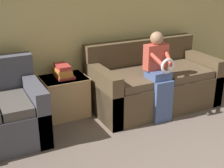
{
  "coord_description": "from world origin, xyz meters",
  "views": [
    {
      "loc": [
        -2.19,
        -0.97,
        2.0
      ],
      "look_at": [
        -0.74,
        1.91,
        0.77
      ],
      "focal_mm": 50.0,
      "sensor_mm": 36.0,
      "label": 1
    }
  ],
  "objects_px": {
    "child_left_seated": "(159,73)",
    "side_shelf": "(65,96)",
    "couch_main": "(152,84)",
    "book_stack": "(63,71)"
  },
  "relations": [
    {
      "from": "couch_main",
      "to": "book_stack",
      "type": "height_order",
      "value": "couch_main"
    },
    {
      "from": "couch_main",
      "to": "book_stack",
      "type": "relative_size",
      "value": 6.24
    },
    {
      "from": "child_left_seated",
      "to": "side_shelf",
      "type": "bearing_deg",
      "value": 148.93
    },
    {
      "from": "couch_main",
      "to": "child_left_seated",
      "type": "xyz_separation_m",
      "value": [
        -0.17,
        -0.41,
        0.32
      ]
    },
    {
      "from": "side_shelf",
      "to": "child_left_seated",
      "type": "bearing_deg",
      "value": -31.07
    },
    {
      "from": "couch_main",
      "to": "child_left_seated",
      "type": "distance_m",
      "value": 0.55
    },
    {
      "from": "couch_main",
      "to": "child_left_seated",
      "type": "bearing_deg",
      "value": -112.97
    },
    {
      "from": "side_shelf",
      "to": "book_stack",
      "type": "height_order",
      "value": "book_stack"
    },
    {
      "from": "child_left_seated",
      "to": "book_stack",
      "type": "distance_m",
      "value": 1.29
    },
    {
      "from": "side_shelf",
      "to": "book_stack",
      "type": "bearing_deg",
      "value": -139.57
    }
  ]
}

